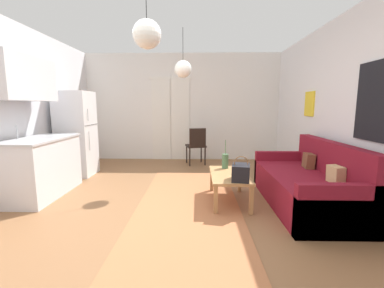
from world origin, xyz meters
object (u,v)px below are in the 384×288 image
(couch, at_px, (309,186))
(bamboo_vase, at_px, (225,161))
(handbag, at_px, (241,172))
(pendant_lamp_far, at_px, (183,69))
(pendant_lamp_near, at_px, (147,34))
(accent_chair, at_px, (196,144))
(refrigerator, at_px, (76,134))
(coffee_table, at_px, (229,177))

(couch, height_order, bamboo_vase, couch)
(handbag, xyz_separation_m, pendant_lamp_far, (-0.80, 1.19, 1.45))
(pendant_lamp_near, distance_m, pendant_lamp_far, 1.67)
(couch, xyz_separation_m, accent_chair, (-1.56, 2.40, 0.20))
(pendant_lamp_near, bearing_deg, couch, 17.38)
(couch, distance_m, refrigerator, 4.20)
(handbag, relative_size, pendant_lamp_near, 0.47)
(bamboo_vase, height_order, pendant_lamp_far, pendant_lamp_far)
(coffee_table, xyz_separation_m, pendant_lamp_far, (-0.70, 0.88, 1.61))
(coffee_table, relative_size, bamboo_vase, 2.18)
(coffee_table, distance_m, refrigerator, 3.17)
(accent_chair, xyz_separation_m, pendant_lamp_near, (-0.50, -3.04, 1.61))
(accent_chair, distance_m, pendant_lamp_far, 2.05)
(couch, height_order, refrigerator, refrigerator)
(refrigerator, bearing_deg, bamboo_vase, -20.59)
(coffee_table, bearing_deg, pendant_lamp_near, -142.05)
(coffee_table, height_order, handbag, handbag)
(pendant_lamp_far, bearing_deg, pendant_lamp_near, -99.67)
(coffee_table, bearing_deg, accent_chair, 101.88)
(accent_chair, bearing_deg, couch, 108.63)
(handbag, bearing_deg, bamboo_vase, 101.70)
(handbag, height_order, refrigerator, refrigerator)
(couch, distance_m, pendant_lamp_far, 2.65)
(refrigerator, relative_size, pendant_lamp_near, 2.38)
(bamboo_vase, xyz_separation_m, handbag, (0.13, -0.64, -0.00))
(handbag, relative_size, refrigerator, 0.20)
(couch, xyz_separation_m, pendant_lamp_far, (-1.78, 1.00, 1.69))
(handbag, bearing_deg, pendant_lamp_near, -157.48)
(handbag, relative_size, pendant_lamp_far, 0.40)
(couch, distance_m, handbag, 1.02)
(pendant_lamp_far, bearing_deg, bamboo_vase, -39.32)
(bamboo_vase, distance_m, handbag, 0.65)
(couch, height_order, accent_chair, couch)
(coffee_table, xyz_separation_m, bamboo_vase, (-0.03, 0.33, 0.16))
(handbag, height_order, pendant_lamp_far, pendant_lamp_far)
(coffee_table, height_order, accent_chair, accent_chair)
(bamboo_vase, relative_size, handbag, 1.37)
(coffee_table, relative_size, handbag, 2.98)
(refrigerator, relative_size, accent_chair, 1.90)
(coffee_table, distance_m, pendant_lamp_far, 1.96)
(refrigerator, height_order, accent_chair, refrigerator)
(couch, bearing_deg, handbag, -168.72)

